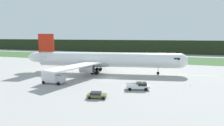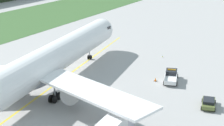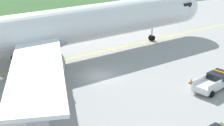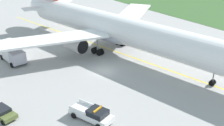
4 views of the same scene
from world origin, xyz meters
name	(u,v)px [view 2 (image 2 of 4)]	position (x,y,z in m)	size (l,w,h in m)	color
ground	(96,91)	(0.00, 0.00, 0.00)	(320.00, 320.00, 0.00)	#9E9C9A
taxiway_centerline_main	(47,90)	(-3.64, 7.36, 0.00)	(76.54, 0.30, 0.01)	yellow
airliner	(43,65)	(-4.25, 7.26, 4.67)	(57.29, 41.98, 13.87)	white
ops_pickup_truck	(171,76)	(10.33, -9.25, 0.91)	(6.11, 3.63, 1.94)	white
staff_car	(209,103)	(2.70, -17.81, 0.70)	(4.35, 2.75, 1.30)	#576331
apron_cone	(155,79)	(8.91, -6.88, 0.31)	(0.51, 0.51, 0.64)	black
taxiway_edge_light_east	(163,56)	(22.95, -2.87, 0.23)	(0.12, 0.12, 0.42)	yellow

